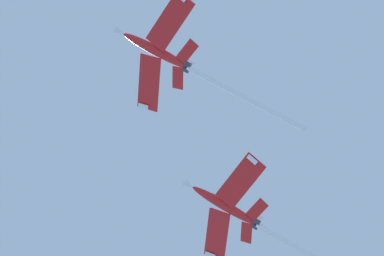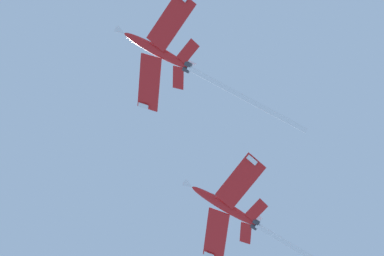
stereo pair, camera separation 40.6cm
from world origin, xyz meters
name	(u,v)px [view 1 (the left image)]	position (x,y,z in m)	size (l,w,h in m)	color
jet_second	(176,61)	(35.02, -29.54, 106.19)	(21.14, 26.44, 16.54)	red
jet_third	(247,218)	(60.14, -35.23, 98.28)	(20.98, 25.91, 16.02)	red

